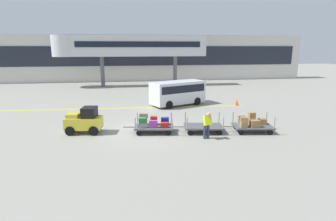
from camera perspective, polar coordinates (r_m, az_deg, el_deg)
The scene contains 11 objects.
ground_plane at distance 17.12m, azimuth -5.29°, elevation -4.14°, with size 120.00×120.00×0.00m, color gray.
apron_lead_line at distance 23.43m, azimuth -9.03°, elevation 0.51°, with size 20.55×0.20×0.01m, color yellow.
terminal_building at distance 42.34m, azimuth -7.53°, elevation 10.80°, with size 53.39×2.51×6.78m.
jet_bridge at distance 36.32m, azimuth -8.88°, elevation 13.08°, with size 19.41×3.00×6.46m.
baggage_tug at distance 17.12m, azimuth -17.04°, elevation -2.05°, with size 2.23×1.47×1.58m.
baggage_cart_lead at distance 16.55m, azimuth -3.21°, elevation -2.79°, with size 3.07×1.69×1.12m.
baggage_cart_middle at distance 16.74m, azimuth 7.37°, elevation -3.36°, with size 3.07×1.69×1.10m.
baggage_cart_tail at distance 17.38m, azimuth 16.95°, elevation -2.57°, with size 3.07×1.69×1.16m.
baggage_handler at distance 15.44m, azimuth 8.17°, elevation -2.80°, with size 0.45×0.47×1.56m.
shuttle_van at distance 24.22m, azimuth 2.04°, elevation 4.04°, with size 5.16×3.67×2.10m.
safety_cone_near at distance 24.95m, azimuth 14.10°, elevation 1.68°, with size 0.36×0.36×0.55m, color #EA590F.
Camera 1 is at (-0.87, -16.32, 5.08)m, focal length 29.24 mm.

